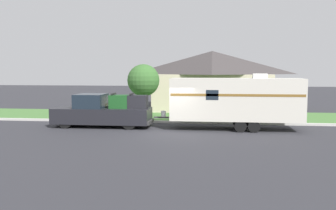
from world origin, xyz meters
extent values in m
plane|color=#2D2D33|center=(0.00, 0.00, 0.00)|extent=(120.00, 120.00, 0.00)
cube|color=beige|center=(0.00, 3.75, 0.07)|extent=(80.00, 0.30, 0.14)
cube|color=#477538|center=(0.00, 7.40, 0.01)|extent=(80.00, 7.00, 0.03)
cube|color=beige|center=(2.20, 13.40, 1.57)|extent=(9.82, 7.98, 3.13)
pyramid|color=#3D3838|center=(2.20, 13.40, 4.16)|extent=(10.60, 8.62, 2.06)
cube|color=#4C3828|center=(2.20, 9.44, 1.05)|extent=(1.00, 0.06, 2.10)
cylinder|color=black|center=(-6.50, 0.80, 0.43)|extent=(0.87, 0.28, 0.87)
cylinder|color=black|center=(-6.50, 2.50, 0.43)|extent=(0.87, 0.28, 0.87)
cylinder|color=black|center=(-2.56, 0.80, 0.43)|extent=(0.87, 0.28, 0.87)
cylinder|color=black|center=(-2.56, 2.50, 0.43)|extent=(0.87, 0.28, 0.87)
cube|color=black|center=(-5.77, 1.65, 0.71)|extent=(3.36, 2.06, 0.94)
cube|color=#19232D|center=(-5.16, 1.65, 1.60)|extent=(1.75, 1.90, 0.85)
cube|color=black|center=(-2.79, 1.65, 0.71)|extent=(2.60, 2.06, 0.94)
cube|color=#333333|center=(-1.43, 1.65, 0.36)|extent=(0.12, 1.85, 0.20)
cube|color=#194C1E|center=(-3.36, 1.65, 1.57)|extent=(1.15, 0.87, 0.80)
cube|color=black|center=(-3.73, 1.65, 2.05)|extent=(0.10, 0.95, 0.08)
cube|color=black|center=(-2.22, 1.65, 1.57)|extent=(1.15, 0.87, 0.80)
cube|color=black|center=(-2.59, 1.65, 2.05)|extent=(0.10, 0.95, 0.08)
cylinder|color=black|center=(3.88, 0.61, 0.34)|extent=(0.68, 0.22, 0.68)
cylinder|color=black|center=(3.88, 2.68, 0.34)|extent=(0.68, 0.22, 0.68)
cylinder|color=black|center=(4.63, 0.61, 0.34)|extent=(0.68, 0.22, 0.68)
cylinder|color=black|center=(4.63, 2.68, 0.34)|extent=(0.68, 0.22, 0.68)
cube|color=beige|center=(3.65, 1.65, 1.80)|extent=(7.60, 2.35, 2.43)
cube|color=brown|center=(3.65, 0.47, 2.11)|extent=(7.44, 0.01, 0.14)
cube|color=#383838|center=(-0.69, 1.65, 0.64)|extent=(1.09, 0.12, 0.10)
cylinder|color=silver|center=(-0.64, 1.65, 0.87)|extent=(0.28, 0.28, 0.36)
cube|color=silver|center=(5.02, 1.65, 3.16)|extent=(0.80, 0.68, 0.28)
cube|color=#19232D|center=(2.28, 0.47, 2.11)|extent=(0.70, 0.01, 0.56)
cylinder|color=brown|center=(4.94, 4.50, 0.60)|extent=(0.09, 0.09, 1.19)
cube|color=silver|center=(4.94, 4.50, 1.30)|extent=(0.48, 0.20, 0.22)
cylinder|color=brown|center=(-2.72, 6.21, 0.94)|extent=(0.24, 0.24, 1.87)
sphere|color=#38662D|center=(-2.72, 6.21, 2.75)|extent=(2.35, 2.35, 2.35)
camera|label=1|loc=(2.37, -20.61, 3.52)|focal=40.00mm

